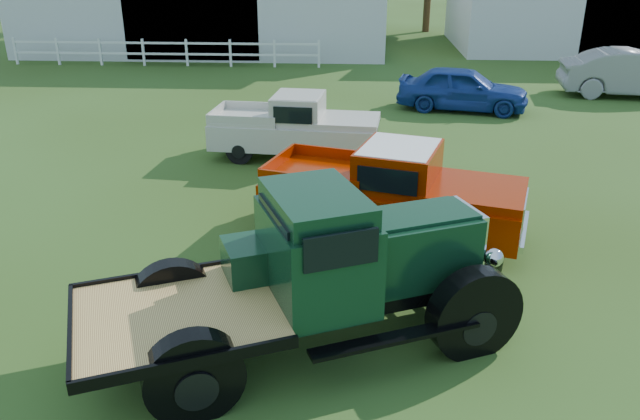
# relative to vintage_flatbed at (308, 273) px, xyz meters

# --- Properties ---
(ground) EXTENTS (120.00, 120.00, 0.00)m
(ground) POSITION_rel_vintage_flatbed_xyz_m (-0.19, 1.10, -1.13)
(ground) COLOR #2C3E10
(fence_rail) EXTENTS (14.20, 0.16, 1.20)m
(fence_rail) POSITION_rel_vintage_flatbed_xyz_m (-8.19, 21.10, -0.53)
(fence_rail) COLOR white
(fence_rail) RESTS_ON ground
(vintage_flatbed) EXTENTS (6.12, 4.32, 2.25)m
(vintage_flatbed) POSITION_rel_vintage_flatbed_xyz_m (0.00, 0.00, 0.00)
(vintage_flatbed) COLOR #10351F
(vintage_flatbed) RESTS_ON ground
(red_pickup) EXTENTS (5.26, 3.23, 1.80)m
(red_pickup) POSITION_rel_vintage_flatbed_xyz_m (1.28, 3.64, -0.23)
(red_pickup) COLOR #921E00
(red_pickup) RESTS_ON ground
(white_pickup) EXTENTS (4.56, 2.11, 1.63)m
(white_pickup) POSITION_rel_vintage_flatbed_xyz_m (-0.98, 8.24, -0.31)
(white_pickup) COLOR #BBB7A8
(white_pickup) RESTS_ON ground
(misc_car_blue) EXTENTS (4.50, 2.55, 1.44)m
(misc_car_blue) POSITION_rel_vintage_flatbed_xyz_m (4.07, 13.60, -0.41)
(misc_car_blue) COLOR navy
(misc_car_blue) RESTS_ON ground
(misc_car_grey) EXTENTS (5.23, 2.37, 1.66)m
(misc_car_grey) POSITION_rel_vintage_flatbed_xyz_m (10.52, 16.00, -0.30)
(misc_car_grey) COLOR gray
(misc_car_grey) RESTS_ON ground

